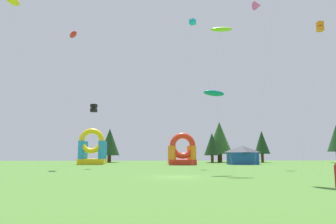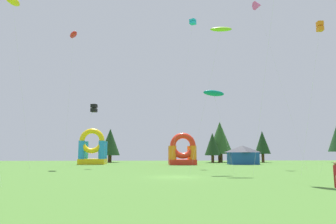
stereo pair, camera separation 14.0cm
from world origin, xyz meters
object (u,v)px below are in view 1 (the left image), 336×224
at_px(kite_pink_delta, 258,6).
at_px(inflatable_blue_arch, 92,151).
at_px(festival_tent, 242,155).
at_px(kite_teal_parafoil, 214,93).
at_px(kite_orange_box, 320,27).
at_px(kite_yellow_parafoil, 12,1).
at_px(kite_cyan_box, 193,22).
at_px(inflatable_yellow_castle, 182,153).
at_px(kite_red_parafoil, 73,35).
at_px(kite_black_box, 94,108).
at_px(kite_lime_parafoil, 221,29).

height_order(kite_pink_delta, inflatable_blue_arch, kite_pink_delta).
height_order(kite_pink_delta, festival_tent, kite_pink_delta).
distance_m(kite_teal_parafoil, kite_pink_delta, 25.31).
bearing_deg(inflatable_blue_arch, kite_orange_box, -47.15).
distance_m(kite_yellow_parafoil, festival_tent, 45.91).
relative_size(kite_yellow_parafoil, kite_teal_parafoil, 2.35).
bearing_deg(kite_orange_box, kite_teal_parafoil, 165.05).
relative_size(kite_cyan_box, inflatable_yellow_castle, 4.13).
distance_m(kite_red_parafoil, kite_teal_parafoil, 26.01).
xyz_separation_m(kite_red_parafoil, kite_cyan_box, (19.02, 2.77, 3.72)).
bearing_deg(inflatable_blue_arch, kite_teal_parafoil, -57.32).
bearing_deg(kite_yellow_parafoil, festival_tent, 32.12).
height_order(kite_orange_box, kite_yellow_parafoil, kite_yellow_parafoil).
bearing_deg(kite_orange_box, kite_black_box, 148.55).
relative_size(kite_yellow_parafoil, kite_pink_delta, 0.79).
height_order(kite_yellow_parafoil, kite_pink_delta, kite_pink_delta).
xyz_separation_m(inflatable_blue_arch, festival_tent, (29.27, -2.03, -0.78)).
relative_size(kite_orange_box, kite_cyan_box, 0.65).
relative_size(kite_lime_parafoil, kite_cyan_box, 0.68).
height_order(kite_orange_box, kite_black_box, kite_orange_box).
xyz_separation_m(kite_lime_parafoil, kite_pink_delta, (9.57, 13.84, 10.12)).
relative_size(kite_black_box, festival_tent, 1.79).
bearing_deg(kite_lime_parafoil, festival_tent, 69.26).
xyz_separation_m(kite_black_box, kite_pink_delta, (26.18, 1.29, 17.65)).
relative_size(inflatable_blue_arch, festival_tent, 1.31).
bearing_deg(kite_red_parafoil, kite_pink_delta, 2.08).
bearing_deg(kite_yellow_parafoil, kite_teal_parafoil, -10.24).
xyz_separation_m(kite_orange_box, kite_teal_parafoil, (-10.87, 2.90, -6.68)).
relative_size(kite_orange_box, kite_yellow_parafoil, 0.74).
distance_m(kite_pink_delta, inflatable_blue_arch, 40.17).
relative_size(kite_orange_box, kite_teal_parafoil, 1.73).
distance_m(kite_red_parafoil, festival_tent, 37.60).
relative_size(kite_teal_parafoil, kite_cyan_box, 0.38).
bearing_deg(kite_teal_parafoil, kite_lime_parafoil, 29.85).
bearing_deg(kite_black_box, kite_teal_parafoil, -40.49).
height_order(inflatable_yellow_castle, festival_tent, inflatable_yellow_castle).
bearing_deg(kite_red_parafoil, inflatable_yellow_castle, 33.64).
xyz_separation_m(kite_lime_parafoil, inflatable_blue_arch, (-19.46, 27.91, -13.81)).
distance_m(kite_black_box, kite_teal_parafoil, 20.34).
relative_size(kite_cyan_box, inflatable_blue_arch, 3.54).
bearing_deg(kite_orange_box, inflatable_blue_arch, 132.85).
bearing_deg(kite_yellow_parafoil, kite_lime_parafoil, -8.35).
distance_m(kite_pink_delta, inflatable_yellow_castle, 29.18).
relative_size(inflatable_yellow_castle, festival_tent, 1.12).
bearing_deg(kite_pink_delta, festival_tent, 88.90).
bearing_deg(kite_orange_box, kite_lime_parafoil, 159.91).
relative_size(kite_red_parafoil, kite_cyan_box, 0.85).
distance_m(inflatable_yellow_castle, festival_tent, 11.96).
relative_size(kite_yellow_parafoil, festival_tent, 4.09).
distance_m(kite_teal_parafoil, kite_cyan_box, 22.30).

